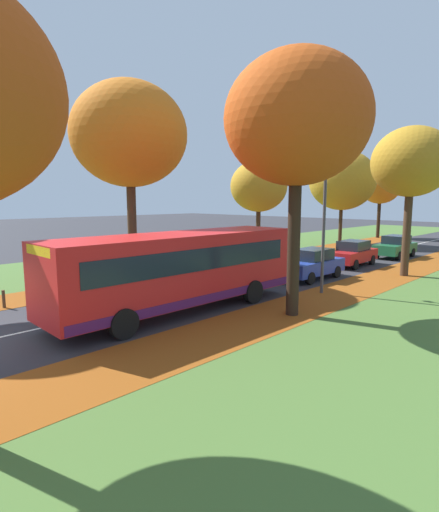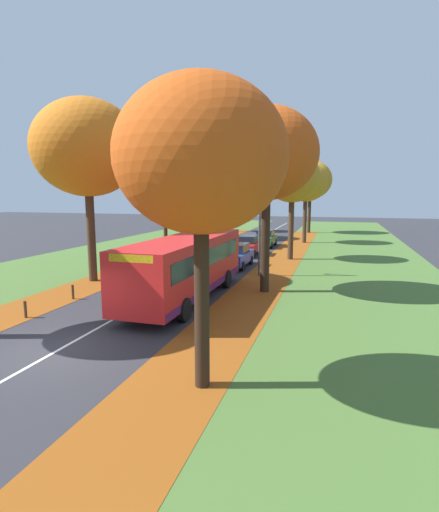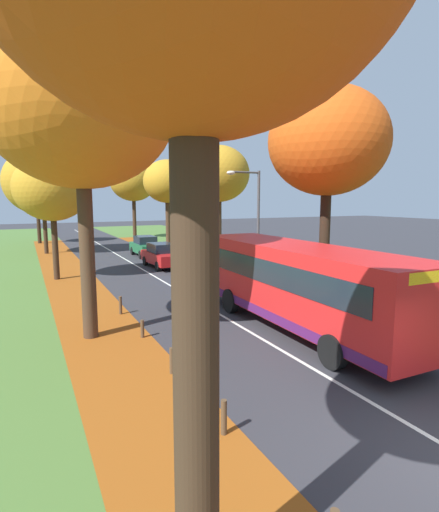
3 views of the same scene
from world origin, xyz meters
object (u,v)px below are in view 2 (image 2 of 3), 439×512
Objects in this scene: tree_right_mid at (292,178)px; car_green_third_in_line at (265,238)px; bollard_third at (73,292)px; tree_left_near at (87,148)px; tree_right_nearest at (201,157)px; bollard_fourth at (108,280)px; tree_right_near at (267,154)px; bus at (186,265)px; car_blue_lead at (236,255)px; tree_right_far at (306,183)px; tree_left_distant at (230,189)px; bollard_fifth at (134,269)px; streetlamp_right at (254,215)px; tree_left_far at (211,185)px; bollard_second at (25,309)px; tree_left_mid at (165,192)px; tree_right_distant at (310,180)px; car_red_following at (247,245)px.

car_green_third_in_line is at bearing 114.70° from tree_right_mid.
bollard_third is at bearing -104.03° from car_green_third_in_line.
tree_left_near reaches higher than tree_right_nearest.
tree_right_near is at bearing 7.35° from bollard_fourth.
tree_right_mid reaches higher than bus.
car_blue_lead is at bearing 62.93° from bollard_third.
tree_right_near reaches higher than car_blue_lead.
tree_right_far reaches higher than bollard_fourth.
bollard_fifth is at bearing -86.38° from tree_left_distant.
tree_left_near is 16.90× the size of bollard_fourth.
streetlamp_right is (7.18, 4.97, 3.43)m from bollard_fourth.
tree_right_far reaches higher than tree_left_distant.
tree_left_far is at bearing 90.53° from tree_left_near.
bus is (5.26, 4.64, 1.34)m from bollard_second.
tree_right_far reaches higher than tree_right_mid.
tree_right_mid is 7.54m from streetlamp_right.
tree_left_mid is 12.87m from bollard_fourth.
bollard_third is 22.62m from car_green_third_in_line.
tree_left_far is at bearing 114.21° from tree_right_near.
bollard_fourth is 0.14× the size of car_blue_lead.
bollard_fourth is 0.83× the size of bollard_fifth.
tree_right_distant reaches higher than bus.
tree_right_distant is at bearing 77.20° from bollard_third.
tree_right_near is (-0.26, 10.70, 1.06)m from tree_right_nearest.
car_blue_lead is (6.91, 6.72, -6.74)m from tree_left_near.
tree_left_mid is at bearing -168.90° from car_red_following.
tree_left_far reaches higher than tree_right_far.
tree_right_nearest is at bearing -83.23° from car_green_third_in_line.
bollard_second is at bearing -77.97° from tree_left_near.
tree_left_near is 20.49m from car_green_third_in_line.
bollard_fourth is at bearing -106.07° from car_green_third_in_line.
tree_right_mid is at bearing 45.66° from bollard_fifth.
tree_right_mid is 6.64m from car_red_following.
car_blue_lead is at bearing -102.35° from tree_right_far.
bollard_fourth is at bearing -110.70° from car_red_following.
tree_right_near reaches higher than tree_right_nearest.
tree_right_nearest is 10.75m from tree_right_near.
tree_right_distant is at bearing 65.52° from tree_left_mid.
streetlamp_right is at bearing -82.86° from car_green_third_in_line.
car_green_third_in_line is (5.48, 21.94, 0.46)m from bollard_third.
tree_left_distant is 29.59m from streetlamp_right.
tree_right_near is 2.19× the size of car_red_following.
tree_left_mid is 15.51m from tree_right_far.
bollard_second is at bearing -90.47° from bollard_fourth.
tree_left_mid is 18.61m from bollard_second.
bollard_third is 5.64m from bus.
tree_left_mid is 1.18× the size of streetlamp_right.
tree_left_near is at bearing -89.25° from tree_left_distant.
bus is at bearing -104.30° from tree_right_mid.
tree_left_near is 10.11m from bollard_second.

